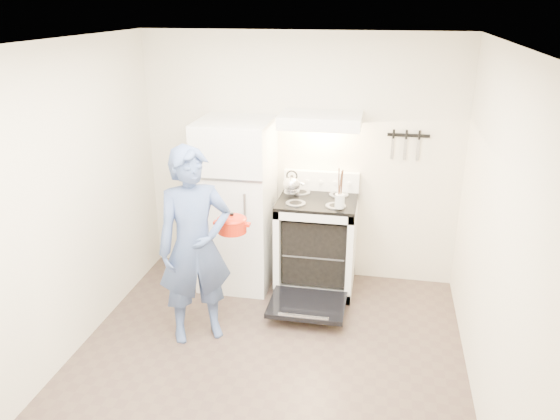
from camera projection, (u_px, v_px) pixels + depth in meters
The scene contains 15 objects.
floor at pixel (262, 373), 4.32m from camera, with size 3.60×3.60×0.00m, color #4E3F34.
back_wall at pixel (300, 159), 5.52m from camera, with size 3.20×0.02×2.50m, color beige.
refrigerator at pixel (237, 204), 5.45m from camera, with size 0.70×0.70×1.70m, color white.
stove_body at pixel (316, 245), 5.47m from camera, with size 0.76×0.65×0.92m, color white.
cooktop at pixel (318, 201), 5.29m from camera, with size 0.76×0.65×0.03m, color black.
backsplash at pixel (321, 181), 5.51m from camera, with size 0.76×0.07×0.20m, color white.
oven_door at pixel (307, 305), 5.04m from camera, with size 0.70×0.54×0.04m, color black.
oven_rack at pixel (316, 247), 5.47m from camera, with size 0.60×0.52×0.01m, color slate.
range_hood at pixel (321, 120), 5.08m from camera, with size 0.76×0.50×0.12m, color white.
knife_strip at pixel (408, 135), 5.21m from camera, with size 0.40×0.02×0.03m, color black.
pizza_stone at pixel (309, 248), 5.43m from camera, with size 0.36×0.36×0.02m, color #906E4C.
tea_kettle at pixel (292, 183), 5.36m from camera, with size 0.21×0.17×0.25m, color #BCBCC1, non-canonical shape.
utensil_jar at pixel (340, 201), 4.97m from camera, with size 0.09×0.09×0.13m, color silver.
person at pixel (195, 247), 4.51m from camera, with size 0.62×0.41×1.70m, color #344B79.
dutch_oven at pixel (232, 226), 4.67m from camera, with size 0.32×0.25×0.22m, color red, non-canonical shape.
Camera 1 is at (0.82, -3.47, 2.76)m, focal length 35.00 mm.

